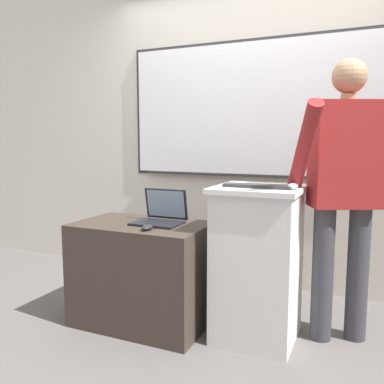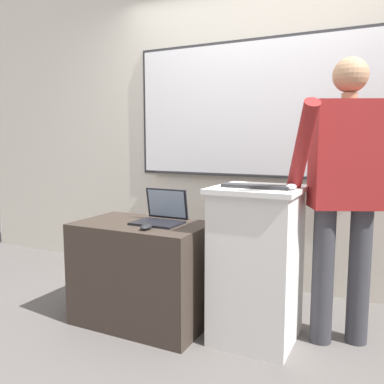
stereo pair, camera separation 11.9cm
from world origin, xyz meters
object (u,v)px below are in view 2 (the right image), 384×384
Objects in this scene: lectern_podium at (256,264)px; computer_mouse_by_laptop at (146,227)px; side_desk at (143,273)px; laptop at (162,214)px; wireless_keyboard at (256,186)px; computer_mouse_by_keyboard at (291,187)px; person_presenter at (345,184)px.

lectern_podium is 0.72m from computer_mouse_by_laptop.
laptop reaches higher than side_desk.
lectern_podium is 2.39× the size of wireless_keyboard.
lectern_podium is 0.78m from side_desk.
laptop is 3.14× the size of computer_mouse_by_laptop.
side_desk is at bearing -176.16° from wireless_keyboard.
computer_mouse_by_laptop is (-0.62, -0.28, 0.22)m from lectern_podium.
computer_mouse_by_keyboard reaches higher than side_desk.
side_desk is 8.79× the size of computer_mouse_by_keyboard.
wireless_keyboard reaches higher than laptop.
side_desk is 0.99m from wireless_keyboard.
computer_mouse_by_laptop is at bearing -165.12° from computer_mouse_by_keyboard.
lectern_podium is at bearing 8.77° from side_desk.
laptop is at bearing 178.41° from wireless_keyboard.
person_presenter is 17.11× the size of computer_mouse_by_keyboard.
side_desk is at bearing 130.51° from computer_mouse_by_laptop.
wireless_keyboard is (0.66, -0.02, 0.22)m from laptop.
side_desk is 1.42m from person_presenter.
lectern_podium is at bearing 175.55° from person_presenter.
wireless_keyboard is at bearing 3.84° from side_desk.
lectern_podium is 0.70m from laptop.
computer_mouse_by_laptop is (-1.10, -0.46, -0.28)m from person_presenter.
computer_mouse_by_keyboard reaches higher than laptop.
computer_mouse_by_laptop is at bearing -49.49° from side_desk.
side_desk is 2.19× the size of wireless_keyboard.
computer_mouse_by_laptop is at bearing -83.85° from laptop.
person_presenter is (0.48, 0.18, 0.50)m from lectern_podium.
laptop is at bearing 96.15° from computer_mouse_by_laptop.
laptop is 0.78× the size of wireless_keyboard.
wireless_keyboard is 4.02× the size of computer_mouse_by_keyboard.
person_presenter is at bearing 11.30° from laptop.
wireless_keyboard is at bearing -177.76° from computer_mouse_by_keyboard.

